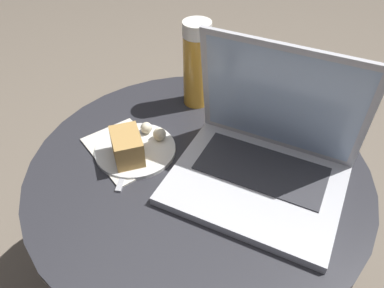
# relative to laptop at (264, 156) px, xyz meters

# --- Properties ---
(ground_plane) EXTENTS (6.00, 6.00, 0.00)m
(ground_plane) POSITION_rel_laptop_xyz_m (-0.13, -0.03, -0.55)
(ground_plane) COLOR #726656
(table) EXTENTS (0.73, 0.73, 0.49)m
(table) POSITION_rel_laptop_xyz_m (-0.13, -0.03, -0.18)
(table) COLOR #9E9EA3
(table) RESTS_ON ground_plane
(napkin) EXTENTS (0.23, 0.21, 0.00)m
(napkin) POSITION_rel_laptop_xyz_m (-0.30, -0.05, -0.05)
(napkin) COLOR silver
(napkin) RESTS_ON table
(laptop) EXTENTS (0.34, 0.27, 0.27)m
(laptop) POSITION_rel_laptop_xyz_m (0.00, 0.00, 0.00)
(laptop) COLOR silver
(laptop) RESTS_ON table
(beer_glass) EXTENTS (0.07, 0.07, 0.22)m
(beer_glass) POSITION_rel_laptop_xyz_m (-0.23, 0.19, 0.05)
(beer_glass) COLOR gold
(beer_glass) RESTS_ON table
(snack_plate) EXTENTS (0.18, 0.18, 0.07)m
(snack_plate) POSITION_rel_laptop_xyz_m (-0.27, -0.05, -0.03)
(snack_plate) COLOR silver
(snack_plate) RESTS_ON table
(fork) EXTENTS (0.07, 0.16, 0.01)m
(fork) POSITION_rel_laptop_xyz_m (-0.27, -0.07, -0.05)
(fork) COLOR #B2B2B7
(fork) RESTS_ON table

